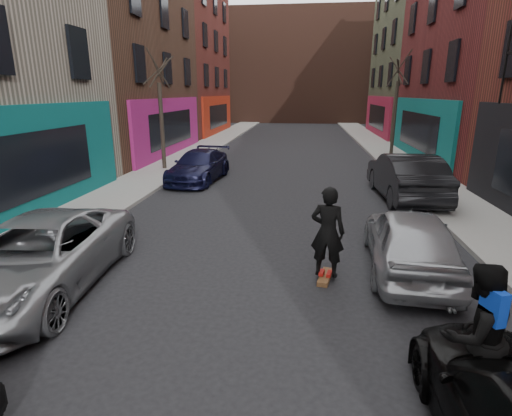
% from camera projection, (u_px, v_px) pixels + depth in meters
% --- Properties ---
extents(sidewalk_left, '(2.50, 84.00, 0.13)m').
position_uv_depth(sidewalk_left, '(215.00, 142.00, 31.82)').
color(sidewalk_left, gray).
rests_on(sidewalk_left, ground).
extents(sidewalk_right, '(2.50, 84.00, 0.13)m').
position_uv_depth(sidewalk_right, '(375.00, 144.00, 30.40)').
color(sidewalk_right, gray).
rests_on(sidewalk_right, ground).
extents(building_far, '(40.00, 10.00, 14.00)m').
position_uv_depth(building_far, '(300.00, 68.00, 53.97)').
color(building_far, '#47281E').
rests_on(building_far, ground).
extents(tree_left_far, '(2.00, 2.00, 6.50)m').
position_uv_depth(tree_left_far, '(160.00, 102.00, 19.45)').
color(tree_left_far, black).
rests_on(tree_left_far, sidewalk_left).
extents(tree_right_far, '(2.00, 2.00, 6.80)m').
position_uv_depth(tree_right_far, '(396.00, 98.00, 23.72)').
color(tree_right_far, black).
rests_on(tree_right_far, sidewalk_right).
extents(parked_left_far, '(2.77, 5.37, 1.45)m').
position_uv_depth(parked_left_far, '(37.00, 256.00, 7.89)').
color(parked_left_far, gray).
rests_on(parked_left_far, ground).
extents(parked_left_end, '(2.28, 4.80, 1.35)m').
position_uv_depth(parked_left_end, '(199.00, 166.00, 17.84)').
color(parked_left_end, black).
rests_on(parked_left_end, ground).
extents(parked_right_far, '(2.06, 4.39, 1.45)m').
position_uv_depth(parked_right_far, '(409.00, 240.00, 8.76)').
color(parked_right_far, '#9A9CA2').
rests_on(parked_right_far, ground).
extents(parked_right_end, '(2.04, 5.29, 1.72)m').
position_uv_depth(parked_right_end, '(406.00, 176.00, 14.74)').
color(parked_right_end, black).
rests_on(parked_right_end, ground).
extents(skateboard, '(0.39, 0.83, 0.10)m').
position_uv_depth(skateboard, '(325.00, 277.00, 8.52)').
color(skateboard, brown).
rests_on(skateboard, ground).
extents(skateboarder, '(0.79, 0.60, 1.94)m').
position_uv_depth(skateboarder, '(328.00, 232.00, 8.23)').
color(skateboarder, black).
rests_on(skateboarder, skateboard).
extents(pedestrian, '(1.12, 1.00, 1.92)m').
position_uv_depth(pedestrian, '(476.00, 335.00, 4.91)').
color(pedestrian, black).
rests_on(pedestrian, ground).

